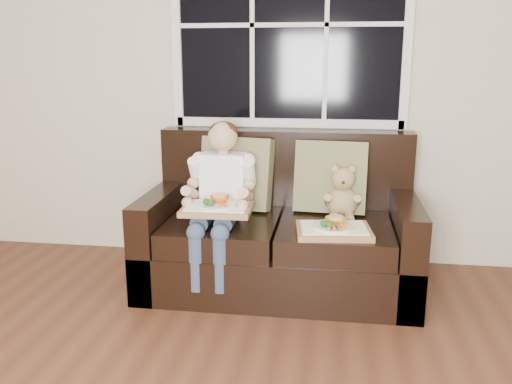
% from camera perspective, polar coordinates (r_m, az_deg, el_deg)
% --- Properties ---
extents(window_back, '(1.62, 0.04, 1.37)m').
position_cam_1_polar(window_back, '(3.81, 3.53, 17.15)').
color(window_back, black).
rests_on(window_back, room_walls).
extents(loveseat, '(1.70, 0.92, 0.96)m').
position_cam_1_polar(loveseat, '(3.52, 2.55, -4.73)').
color(loveseat, black).
rests_on(loveseat, ground).
extents(pillow_left, '(0.50, 0.29, 0.49)m').
position_cam_1_polar(pillow_left, '(3.61, -2.07, 1.97)').
color(pillow_left, olive).
rests_on(pillow_left, loveseat).
extents(pillow_right, '(0.48, 0.25, 0.48)m').
position_cam_1_polar(pillow_right, '(3.56, 7.87, 1.56)').
color(pillow_right, olive).
rests_on(pillow_right, loveseat).
extents(child, '(0.41, 0.60, 0.93)m').
position_cam_1_polar(child, '(3.36, -3.77, 0.54)').
color(child, white).
rests_on(child, loveseat).
extents(teddy_bear, '(0.20, 0.26, 0.35)m').
position_cam_1_polar(teddy_bear, '(3.46, 9.09, -0.39)').
color(teddy_bear, tan).
rests_on(teddy_bear, loveseat).
extents(tray_left, '(0.42, 0.32, 0.09)m').
position_cam_1_polar(tray_left, '(3.22, -4.10, -1.61)').
color(tray_left, '#8E5B40').
rests_on(tray_left, child).
extents(tray_right, '(0.46, 0.37, 0.10)m').
position_cam_1_polar(tray_right, '(3.15, 8.17, -3.87)').
color(tray_right, '#8E5B40').
rests_on(tray_right, loveseat).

